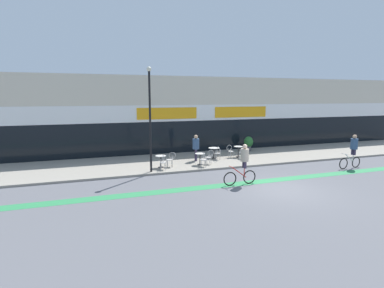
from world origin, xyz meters
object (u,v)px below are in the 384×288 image
Objects in this scene: cafe_chair_0_near at (163,161)px; cafe_chair_1_near at (203,159)px; bistro_table_2 at (214,151)px; pedestrian_near_end at (196,145)px; bistro_table_1 at (200,157)px; cafe_chair_3_side at (230,150)px; cafe_chair_1_side at (209,156)px; bistro_table_3 at (238,150)px; planter_pot at (248,143)px; cafe_chair_2_near at (218,152)px; cyclist_0 at (243,162)px; bistro_table_0 at (161,159)px; cafe_chair_3_near at (242,151)px; cafe_chair_0_side at (171,158)px; cyclist_1 at (353,149)px; lamp_post at (150,113)px.

cafe_chair_1_near is (2.48, -0.07, 0.00)m from cafe_chair_0_near.
pedestrian_near_end reaches higher than bistro_table_2.
bistro_table_2 is (1.64, 1.64, 0.01)m from bistro_table_1.
cafe_chair_1_side is at bearing -150.09° from cafe_chair_3_side.
bistro_table_3 is 0.67× the size of planter_pot.
cafe_chair_2_near is (1.02, 1.02, 0.00)m from cafe_chair_1_side.
cafe_chair_1_near is at bearing 99.27° from pedestrian_near_end.
cyclist_0 is 1.18× the size of pedestrian_near_end.
bistro_table_3 is 0.85× the size of cafe_chair_1_near.
bistro_table_0 is 2.49m from bistro_table_1.
cafe_chair_3_side is (2.76, 1.37, 0.01)m from bistro_table_1.
bistro_table_2 is at bearing 70.57° from cafe_chair_3_near.
planter_pot is at bearing -62.14° from cafe_chair_0_near.
cafe_chair_0_side and cafe_chair_3_side have the same top height.
cafe_chair_3_near is at bearing -165.21° from cafe_chair_0_side.
cyclist_0 is 0.99× the size of cyclist_1.
bistro_table_3 reaches higher than bistro_table_2.
bistro_table_1 is 3.46m from cafe_chair_3_near.
lamp_post is (-4.88, -2.37, 2.81)m from bistro_table_2.
bistro_table_1 is 1.33m from pedestrian_near_end.
bistro_table_3 is 0.85× the size of cafe_chair_0_near.
cyclist_1 reaches higher than bistro_table_3.
cafe_chair_1_near is 3.77m from cyclist_0.
cafe_chair_1_side is 1.44m from cafe_chair_2_near.
planter_pot is 8.82m from cyclist_0.
planter_pot is (4.62, 3.25, 0.12)m from cafe_chair_1_side.
pedestrian_near_end is at bearing -163.87° from bistro_table_2.
cafe_chair_0_near is 0.52× the size of pedestrian_near_end.
bistro_table_0 and bistro_table_1 have the same top height.
cafe_chair_0_side reaches higher than bistro_table_3.
planter_pot is at bearing -121.74° from cyclist_0.
cafe_chair_1_side and cafe_chair_2_near have the same top height.
planter_pot is at bearing -66.78° from cyclist_1.
cafe_chair_3_side is at bearing -179.66° from bistro_table_3.
cafe_chair_3_near is at bearing -61.16° from cafe_chair_1_near.
cafe_chair_0_near is 1.00× the size of cafe_chair_3_side.
pedestrian_near_end is (2.64, 1.14, 0.52)m from bistro_table_0.
bistro_table_3 is 3.28m from pedestrian_near_end.
bistro_table_1 is at bearing 5.92° from cafe_chair_1_near.
cafe_chair_3_near reaches higher than bistro_table_0.
bistro_table_1 is 0.42× the size of pedestrian_near_end.
cafe_chair_1_side is 0.44× the size of cyclist_0.
cafe_chair_1_side is at bearing -174.17° from cafe_chair_0_side.
cafe_chair_3_near is 0.15× the size of lamp_post.
cafe_chair_1_side reaches higher than bistro_table_0.
cafe_chair_0_near is at bearing 106.89° from cafe_chair_2_near.
cafe_chair_0_near is at bearing -153.83° from planter_pot.
pedestrian_near_end reaches higher than cafe_chair_3_side.
bistro_table_0 is at bearing 1.49° from cafe_chair_0_near.
cyclist_1 is at bearing -174.09° from cyclist_0.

